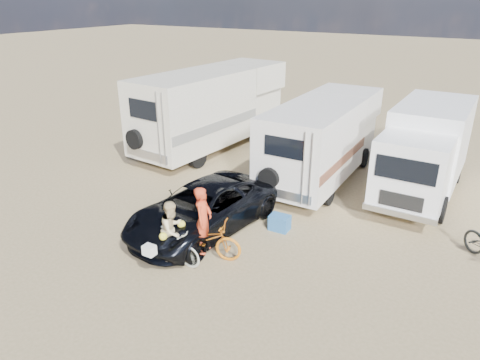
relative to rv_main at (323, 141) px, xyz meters
The scene contains 11 objects.
ground 6.82m from the rv_main, 92.98° to the right, with size 140.00×140.00×0.00m, color #9B855C.
rv_main is the anchor object (origin of this frame).
rv_left 5.53m from the rv_main, behind, with size 2.54×7.74×3.35m, color silver, non-canonical shape.
box_truck 3.39m from the rv_main, ahead, with size 2.17×5.87×2.96m, color white, non-canonical shape.
dark_suv 5.64m from the rv_main, 104.95° to the right, with size 2.24×4.86×1.35m, color black.
bike_man 6.62m from the rv_main, 95.17° to the right, with size 0.69×1.98×1.04m, color #BF6510.
bike_woman 7.27m from the rv_main, 98.67° to the right, with size 0.45×1.60×0.96m, color #B7BAA1.
rider_man 6.57m from the rv_main, 95.17° to the right, with size 0.64×0.42×1.77m, color red.
rider_woman 7.24m from the rv_main, 98.67° to the right, with size 0.73×0.57×1.51m, color #D0B782.
cooler 4.44m from the rv_main, 84.05° to the right, with size 0.56×0.41×0.45m, color #2A609C.
crate 4.46m from the rv_main, 102.35° to the right, with size 0.44×0.44×0.35m, color olive.
Camera 1 is at (5.57, -7.73, 6.26)m, focal length 32.97 mm.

